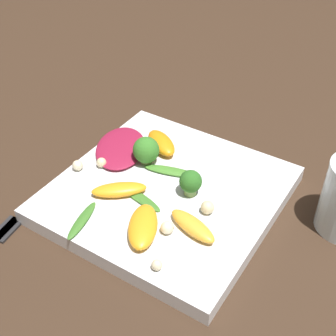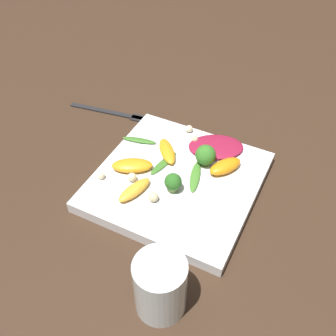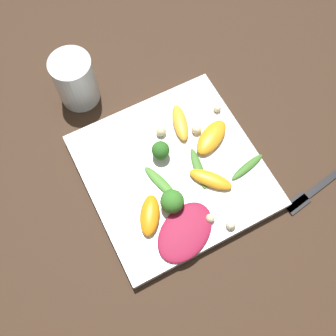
{
  "view_description": "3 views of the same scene",
  "coord_description": "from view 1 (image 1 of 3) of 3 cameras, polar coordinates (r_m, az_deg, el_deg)",
  "views": [
    {
      "loc": [
        -0.38,
        -0.24,
        0.42
      ],
      "look_at": [
        0.02,
        0.01,
        0.04
      ],
      "focal_mm": 50.0,
      "sensor_mm": 36.0,
      "label": 1
    },
    {
      "loc": [
        0.2,
        -0.43,
        0.51
      ],
      "look_at": [
        -0.01,
        -0.01,
        0.04
      ],
      "focal_mm": 42.0,
      "sensor_mm": 36.0,
      "label": 2
    },
    {
      "loc": [
        0.12,
        0.2,
        0.6
      ],
      "look_at": [
        0.01,
        0.0,
        0.05
      ],
      "focal_mm": 42.0,
      "sensor_mm": 36.0,
      "label": 3
    }
  ],
  "objects": [
    {
      "name": "macadamia_nut_4",
      "position": [
        0.64,
        -10.97,
        0.32
      ],
      "size": [
        0.01,
        0.01,
        0.01
      ],
      "color": "beige",
      "rests_on": "plate"
    },
    {
      "name": "orange_segment_0",
      "position": [
        0.54,
        3.02,
        -7.07
      ],
      "size": [
        0.04,
        0.07,
        0.02
      ],
      "color": "#FCAD33",
      "rests_on": "plate"
    },
    {
      "name": "orange_segment_1",
      "position": [
        0.59,
        -5.98,
        -2.65
      ],
      "size": [
        0.06,
        0.07,
        0.01
      ],
      "color": "orange",
      "rests_on": "plate"
    },
    {
      "name": "radicchio_leaf_0",
      "position": [
        0.66,
        -5.8,
        2.48
      ],
      "size": [
        0.12,
        0.11,
        0.01
      ],
      "color": "maroon",
      "rests_on": "plate"
    },
    {
      "name": "arugula_sprig_2",
      "position": [
        0.59,
        -3.49,
        -3.6
      ],
      "size": [
        0.03,
        0.07,
        0.0
      ],
      "color": "#3D7528",
      "rests_on": "plate"
    },
    {
      "name": "orange_segment_2",
      "position": [
        0.66,
        -0.83,
        3.08
      ],
      "size": [
        0.06,
        0.07,
        0.02
      ],
      "color": "orange",
      "rests_on": "plate"
    },
    {
      "name": "macadamia_nut_0",
      "position": [
        0.54,
        -0.1,
        -7.27
      ],
      "size": [
        0.02,
        0.02,
        0.02
      ],
      "color": "beige",
      "rests_on": "plate"
    },
    {
      "name": "macadamia_nut_3",
      "position": [
        0.51,
        -1.36,
        -11.73
      ],
      "size": [
        0.01,
        0.01,
        0.01
      ],
      "color": "beige",
      "rests_on": "plate"
    },
    {
      "name": "ground_plane",
      "position": [
        0.61,
        -0.11,
        -3.9
      ],
      "size": [
        2.4,
        2.4,
        0.0
      ],
      "primitive_type": "plane",
      "color": "#382619"
    },
    {
      "name": "arugula_sprig_1",
      "position": [
        0.62,
        0.33,
        -0.37
      ],
      "size": [
        0.04,
        0.07,
        0.01
      ],
      "color": "#47842D",
      "rests_on": "plate"
    },
    {
      "name": "broccoli_floret_1",
      "position": [
        0.63,
        -2.69,
        2.16
      ],
      "size": [
        0.04,
        0.04,
        0.04
      ],
      "color": "#7A9E51",
      "rests_on": "plate"
    },
    {
      "name": "macadamia_nut_2",
      "position": [
        0.64,
        -8.12,
        0.65
      ],
      "size": [
        0.01,
        0.01,
        0.01
      ],
      "color": "beige",
      "rests_on": "plate"
    },
    {
      "name": "macadamia_nut_1",
      "position": [
        0.56,
        4.84,
        -4.81
      ],
      "size": [
        0.02,
        0.02,
        0.02
      ],
      "color": "beige",
      "rests_on": "plate"
    },
    {
      "name": "plate",
      "position": [
        0.61,
        -0.11,
        -3.18
      ],
      "size": [
        0.27,
        0.27,
        0.02
      ],
      "color": "white",
      "rests_on": "ground_plane"
    },
    {
      "name": "broccoli_floret_0",
      "position": [
        0.58,
        2.77,
        -1.75
      ],
      "size": [
        0.03,
        0.03,
        0.03
      ],
      "color": "#7A9E51",
      "rests_on": "plate"
    },
    {
      "name": "orange_segment_3",
      "position": [
        0.54,
        -3.07,
        -7.12
      ],
      "size": [
        0.08,
        0.06,
        0.02
      ],
      "color": "orange",
      "rests_on": "plate"
    },
    {
      "name": "arugula_sprig_0",
      "position": [
        0.56,
        -10.45,
        -6.28
      ],
      "size": [
        0.07,
        0.03,
        0.01
      ],
      "color": "#3D7528",
      "rests_on": "plate"
    }
  ]
}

